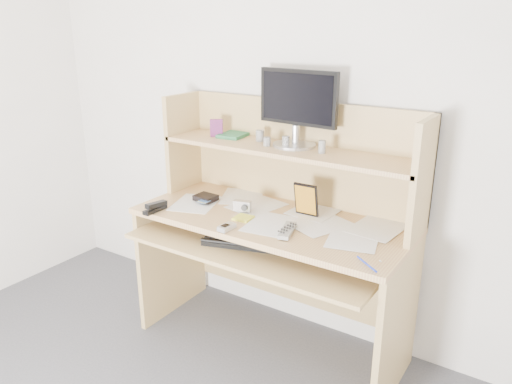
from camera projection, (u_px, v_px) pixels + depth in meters
The scene contains 19 objects.
back_wall at pixel (304, 109), 2.60m from camera, with size 3.60×0.04×2.50m, color white.
desk at pixel (279, 222), 2.59m from camera, with size 1.40×0.70×1.30m.
paper_clutter at pixel (271, 217), 2.51m from camera, with size 1.32×0.54×0.01m, color silver.
keyboard at pixel (251, 241), 2.44m from camera, with size 0.49×0.29×0.03m.
tv_remote at pixel (287, 230), 2.31m from camera, with size 0.05×0.18×0.02m, color gray.
flip_phone at pixel (227, 226), 2.35m from camera, with size 0.05×0.09×0.02m, color silver.
stapler at pixel (155, 207), 2.58m from camera, with size 0.04×0.14×0.04m, color black.
wallet at pixel (206, 198), 2.73m from camera, with size 0.11×0.09×0.03m, color black.
sticky_note_pad at pixel (243, 218), 2.49m from camera, with size 0.09×0.09×0.01m, color yellow.
digital_camera at pixel (242, 206), 2.57m from camera, with size 0.09×0.04×0.06m, color #A7A7A9.
game_case at pixel (306, 200), 2.49m from camera, with size 0.12×0.01×0.17m, color black.
blue_pen at pixel (367, 264), 2.00m from camera, with size 0.01×0.01×0.14m, color #172CB0.
card_box at pixel (216, 128), 2.75m from camera, with size 0.07×0.02×0.10m, color maroon.
shelf_book at pixel (234, 135), 2.76m from camera, with size 0.13×0.18×0.02m, color #358657.
chip_stack_a at pixel (260, 136), 2.64m from camera, with size 0.04×0.04×0.06m, color black.
chip_stack_b at pixel (286, 142), 2.50m from camera, with size 0.04×0.04×0.06m, color white.
chip_stack_c at pixel (267, 142), 2.55m from camera, with size 0.04×0.04×0.05m, color black.
chip_stack_d at pixel (322, 147), 2.40m from camera, with size 0.04×0.04×0.06m, color white.
monitor at pixel (297, 106), 2.50m from camera, with size 0.44×0.22×0.38m.
Camera 1 is at (1.21, -0.52, 1.68)m, focal length 35.00 mm.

